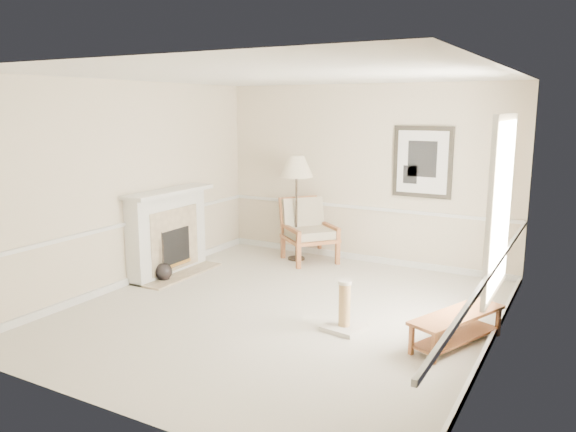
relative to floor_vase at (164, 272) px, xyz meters
The scene contains 8 objects.
ground 2.17m from the floor_vase, ahead, with size 5.50×5.50×0.00m, color silver.
room 2.87m from the floor_vase, ahead, with size 5.04×5.54×2.92m.
fireplace 0.65m from the floor_vase, 118.52° to the left, with size 0.64×1.64×1.31m.
floor_vase is the anchor object (origin of this frame).
armchair 2.51m from the floor_vase, 58.24° to the left, with size 1.14×1.13×1.04m.
floor_lamp 2.70m from the floor_vase, 60.32° to the left, with size 0.65×0.65×1.75m.
bench 4.31m from the floor_vase, ahead, with size 0.83×1.30×0.36m.
scratching_post 3.10m from the floor_vase, ahead, with size 0.47×0.47×0.59m.
Camera 1 is at (3.33, -5.82, 2.54)m, focal length 35.00 mm.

